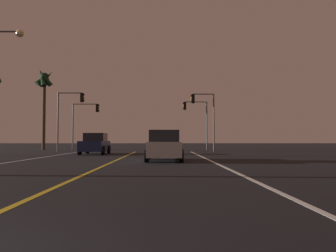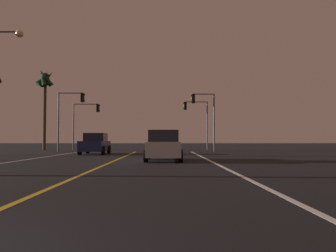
% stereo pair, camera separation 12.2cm
% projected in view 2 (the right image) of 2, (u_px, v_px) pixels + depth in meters
% --- Properties ---
extents(lane_edge_right, '(0.16, 36.29, 0.01)m').
position_uv_depth(lane_edge_right, '(223.00, 167.00, 14.74)').
color(lane_edge_right, silver).
rests_on(lane_edge_right, ground).
extents(lane_center_divider, '(0.16, 36.29, 0.01)m').
position_uv_depth(lane_center_divider, '(99.00, 167.00, 14.70)').
color(lane_center_divider, gold).
rests_on(lane_center_divider, ground).
extents(car_lead_same_lane, '(2.02, 4.30, 1.70)m').
position_uv_depth(car_lead_same_lane, '(163.00, 146.00, 19.15)').
color(car_lead_same_lane, black).
rests_on(car_lead_same_lane, ground).
extents(car_oncoming, '(2.02, 4.30, 1.70)m').
position_uv_depth(car_oncoming, '(95.00, 144.00, 27.71)').
color(car_oncoming, black).
rests_on(car_oncoming, ground).
extents(traffic_light_near_right, '(2.34, 0.36, 5.67)m').
position_uv_depth(traffic_light_near_right, '(203.00, 109.00, 33.54)').
color(traffic_light_near_right, '#4C4C51').
rests_on(traffic_light_near_right, ground).
extents(traffic_light_near_left, '(2.64, 0.36, 5.76)m').
position_uv_depth(traffic_light_near_left, '(71.00, 108.00, 33.45)').
color(traffic_light_near_left, '#4C4C51').
rests_on(traffic_light_near_left, ground).
extents(traffic_light_far_right, '(2.81, 0.36, 5.50)m').
position_uv_depth(traffic_light_far_right, '(196.00, 114.00, 39.03)').
color(traffic_light_far_right, '#4C4C51').
rests_on(traffic_light_far_right, ground).
extents(traffic_light_far_left, '(3.07, 0.36, 5.24)m').
position_uv_depth(traffic_light_far_left, '(86.00, 115.00, 38.93)').
color(traffic_light_far_left, '#4C4C51').
rests_on(traffic_light_far_left, ground).
extents(street_lamp_right_near, '(1.97, 0.44, 7.24)m').
position_uv_depth(street_lamp_right_near, '(323.00, 9.00, 9.08)').
color(street_lamp_right_near, '#4C4C51').
rests_on(street_lamp_right_near, ground).
extents(palm_tree_left_far, '(2.27, 2.07, 9.19)m').
position_uv_depth(palm_tree_left_far, '(45.00, 85.00, 38.64)').
color(palm_tree_left_far, '#473826').
rests_on(palm_tree_left_far, ground).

